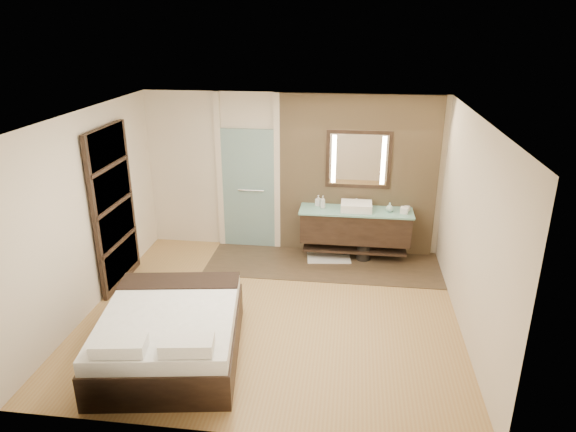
# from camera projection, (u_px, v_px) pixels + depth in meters

# --- Properties ---
(floor) EXTENTS (5.00, 5.00, 0.00)m
(floor) POSITION_uv_depth(u_px,v_px,m) (272.00, 312.00, 7.08)
(floor) COLOR #A07443
(floor) RESTS_ON ground
(tile_strip) EXTENTS (3.80, 1.30, 0.01)m
(tile_strip) POSITION_uv_depth(u_px,v_px,m) (323.00, 264.00, 8.49)
(tile_strip) COLOR #392D1F
(tile_strip) RESTS_ON floor
(stone_wall) EXTENTS (2.60, 0.08, 2.70)m
(stone_wall) POSITION_uv_depth(u_px,v_px,m) (358.00, 176.00, 8.51)
(stone_wall) COLOR #9D7F59
(stone_wall) RESTS_ON floor
(vanity) EXTENTS (1.85, 0.55, 0.88)m
(vanity) POSITION_uv_depth(u_px,v_px,m) (355.00, 226.00, 8.52)
(vanity) COLOR black
(vanity) RESTS_ON stone_wall
(mirror_unit) EXTENTS (1.06, 0.04, 0.96)m
(mirror_unit) POSITION_uv_depth(u_px,v_px,m) (358.00, 160.00, 8.36)
(mirror_unit) COLOR black
(mirror_unit) RESTS_ON stone_wall
(frosted_door) EXTENTS (1.10, 0.12, 2.70)m
(frosted_door) POSITION_uv_depth(u_px,v_px,m) (249.00, 184.00, 8.80)
(frosted_door) COLOR #B7E7E5
(frosted_door) RESTS_ON floor
(shoji_partition) EXTENTS (0.06, 1.20, 2.40)m
(shoji_partition) POSITION_uv_depth(u_px,v_px,m) (114.00, 208.00, 7.49)
(shoji_partition) COLOR black
(shoji_partition) RESTS_ON floor
(bed) EXTENTS (1.84, 2.17, 0.75)m
(bed) POSITION_uv_depth(u_px,v_px,m) (171.00, 333.00, 6.05)
(bed) COLOR black
(bed) RESTS_ON floor
(bath_mat) EXTENTS (0.77, 0.58, 0.02)m
(bath_mat) POSITION_uv_depth(u_px,v_px,m) (329.00, 257.00, 8.70)
(bath_mat) COLOR silver
(bath_mat) RESTS_ON floor
(waste_bin) EXTENTS (0.27, 0.27, 0.28)m
(waste_bin) POSITION_uv_depth(u_px,v_px,m) (363.00, 252.00, 8.59)
(waste_bin) COLOR black
(waste_bin) RESTS_ON floor
(tissue_box) EXTENTS (0.14, 0.14, 0.10)m
(tissue_box) POSITION_uv_depth(u_px,v_px,m) (404.00, 210.00, 8.25)
(tissue_box) COLOR white
(tissue_box) RESTS_ON vanity
(soap_bottle_a) EXTENTS (0.10, 0.10, 0.21)m
(soap_bottle_a) POSITION_uv_depth(u_px,v_px,m) (323.00, 202.00, 8.46)
(soap_bottle_a) COLOR silver
(soap_bottle_a) RESTS_ON vanity
(soap_bottle_b) EXTENTS (0.11, 0.11, 0.18)m
(soap_bottle_b) POSITION_uv_depth(u_px,v_px,m) (318.00, 200.00, 8.57)
(soap_bottle_b) COLOR #B2B2B2
(soap_bottle_b) RESTS_ON vanity
(soap_bottle_c) EXTENTS (0.12, 0.12, 0.15)m
(soap_bottle_c) POSITION_uv_depth(u_px,v_px,m) (390.00, 207.00, 8.31)
(soap_bottle_c) COLOR #A1CAC2
(soap_bottle_c) RESTS_ON vanity
(cup) EXTENTS (0.15, 0.15, 0.09)m
(cup) POSITION_uv_depth(u_px,v_px,m) (407.00, 209.00, 8.32)
(cup) COLOR white
(cup) RESTS_ON vanity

